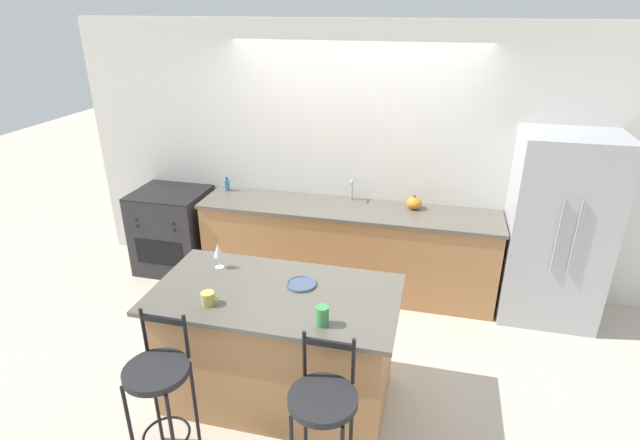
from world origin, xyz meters
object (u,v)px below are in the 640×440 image
(refrigerator, at_px, (557,230))
(dinner_plate, at_px, (302,284))
(soap_bottle, at_px, (227,185))
(oven_range, at_px, (174,230))
(coffee_mug, at_px, (208,298))
(pumpkin_decoration, at_px, (414,203))
(bar_stool_near, at_px, (159,387))
(tumbler_cup, at_px, (322,316))
(wine_glass, at_px, (218,251))
(bar_stool_far, at_px, (323,415))

(refrigerator, distance_m, dinner_plate, 2.55)
(dinner_plate, height_order, soap_bottle, soap_bottle)
(oven_range, distance_m, soap_bottle, 0.83)
(oven_range, distance_m, coffee_mug, 2.46)
(coffee_mug, distance_m, pumpkin_decoration, 2.44)
(bar_stool_near, bearing_deg, tumbler_cup, 25.67)
(coffee_mug, bearing_deg, pumpkin_decoration, 59.52)
(wine_glass, relative_size, coffee_mug, 1.63)
(oven_range, relative_size, wine_glass, 4.56)
(bar_stool_far, bearing_deg, dinner_plate, 113.01)
(soap_bottle, bearing_deg, refrigerator, -3.28)
(soap_bottle, bearing_deg, wine_glass, -68.53)
(tumbler_cup, bearing_deg, refrigerator, 48.87)
(wine_glass, height_order, coffee_mug, wine_glass)
(bar_stool_near, bearing_deg, pumpkin_decoration, 62.25)
(bar_stool_near, xyz_separation_m, tumbler_cup, (0.94, 0.45, 0.38))
(dinner_plate, bearing_deg, refrigerator, 38.02)
(bar_stool_near, xyz_separation_m, soap_bottle, (-0.66, 2.65, 0.36))
(oven_range, xyz_separation_m, soap_bottle, (0.61, 0.20, 0.53))
(dinner_plate, xyz_separation_m, tumbler_cup, (0.26, -0.43, 0.06))
(tumbler_cup, height_order, soap_bottle, soap_bottle)
(wine_glass, distance_m, soap_bottle, 1.79)
(oven_range, relative_size, pumpkin_decoration, 6.05)
(dinner_plate, bearing_deg, coffee_mug, -144.82)
(coffee_mug, bearing_deg, oven_range, 125.64)
(bar_stool_near, distance_m, coffee_mug, 0.63)
(pumpkin_decoration, distance_m, soap_bottle, 2.03)
(bar_stool_near, relative_size, bar_stool_far, 1.00)
(refrigerator, relative_size, soap_bottle, 11.83)
(dinner_plate, xyz_separation_m, wine_glass, (-0.69, 0.10, 0.14))
(wine_glass, xyz_separation_m, coffee_mug, (0.14, -0.49, -0.10))
(coffee_mug, xyz_separation_m, soap_bottle, (-0.79, 2.15, 0.00))
(dinner_plate, relative_size, tumbler_cup, 1.67)
(refrigerator, distance_m, wine_glass, 3.08)
(wine_glass, bearing_deg, oven_range, 130.71)
(bar_stool_near, bearing_deg, oven_range, 117.39)
(bar_stool_far, distance_m, soap_bottle, 3.16)
(dinner_plate, bearing_deg, soap_bottle, 127.30)
(tumbler_cup, bearing_deg, dinner_plate, 120.95)
(tumbler_cup, bearing_deg, bar_stool_near, -154.33)
(refrigerator, distance_m, tumbler_cup, 2.66)
(refrigerator, bearing_deg, dinner_plate, -141.98)
(refrigerator, distance_m, pumpkin_decoration, 1.33)
(oven_range, relative_size, tumbler_cup, 7.00)
(bar_stool_near, bearing_deg, wine_glass, 90.58)
(coffee_mug, bearing_deg, bar_stool_near, -104.73)
(bar_stool_near, distance_m, soap_bottle, 2.75)
(refrigerator, bearing_deg, pumpkin_decoration, 173.70)
(wine_glass, bearing_deg, dinner_plate, -8.45)
(tumbler_cup, distance_m, pumpkin_decoration, 2.19)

